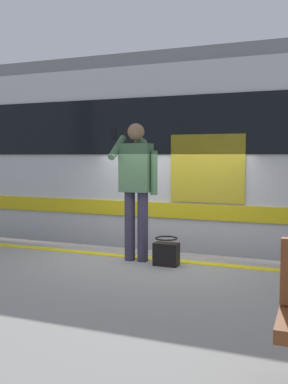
% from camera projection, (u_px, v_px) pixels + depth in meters
% --- Properties ---
extents(ground_plane, '(25.05, 25.05, 0.00)m').
position_uv_depth(ground_plane, '(155.00, 329.00, 6.31)').
color(ground_plane, '#4C4742').
extents(platform, '(16.01, 4.41, 1.09)m').
position_uv_depth(platform, '(75.00, 357.00, 4.22)').
color(platform, gray).
rests_on(platform, ground).
extents(safety_line, '(15.69, 0.16, 0.01)m').
position_uv_depth(safety_line, '(147.00, 258.00, 5.94)').
color(safety_line, yellow).
rests_on(safety_line, platform).
extents(track_rail_near, '(20.81, 0.08, 0.16)m').
position_uv_depth(track_rail_near, '(187.00, 291.00, 7.82)').
color(track_rail_near, slate).
rests_on(track_rail_near, ground).
extents(track_rail_far, '(20.81, 0.08, 0.16)m').
position_uv_depth(track_rail_far, '(206.00, 271.00, 9.15)').
color(track_rail_far, slate).
rests_on(track_rail_far, ground).
extents(train_carriage, '(13.62, 3.06, 3.99)m').
position_uv_depth(train_carriage, '(110.00, 153.00, 8.95)').
color(train_carriage, silver).
rests_on(train_carriage, ground).
extents(passenger, '(0.57, 0.55, 1.80)m').
position_uv_depth(passenger, '(136.00, 180.00, 5.75)').
color(passenger, '#383347').
rests_on(passenger, platform).
extents(handbag, '(0.31, 0.29, 0.36)m').
position_uv_depth(handbag, '(166.00, 253.00, 5.55)').
color(handbag, black).
rests_on(handbag, platform).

